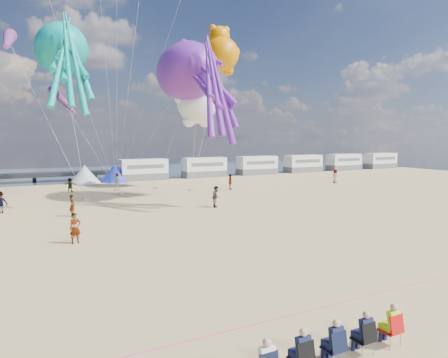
% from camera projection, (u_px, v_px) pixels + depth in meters
% --- Properties ---
extents(ground, '(120.00, 120.00, 0.00)m').
position_uv_depth(ground, '(255.00, 267.00, 18.87)').
color(ground, tan).
rests_on(ground, ground).
extents(water, '(120.00, 120.00, 0.00)m').
position_uv_depth(water, '(84.00, 173.00, 67.52)').
color(water, '#334A62').
rests_on(water, ground).
extents(motorhome_0, '(6.60, 2.50, 3.00)m').
position_uv_depth(motorhome_0, '(144.00, 170.00, 56.83)').
color(motorhome_0, silver).
rests_on(motorhome_0, ground).
extents(motorhome_1, '(6.60, 2.50, 3.00)m').
position_uv_depth(motorhome_1, '(204.00, 167.00, 61.14)').
color(motorhome_1, silver).
rests_on(motorhome_1, ground).
extents(motorhome_2, '(6.60, 2.50, 3.00)m').
position_uv_depth(motorhome_2, '(257.00, 165.00, 65.46)').
color(motorhome_2, silver).
rests_on(motorhome_2, ground).
extents(motorhome_3, '(6.60, 2.50, 3.00)m').
position_uv_depth(motorhome_3, '(303.00, 164.00, 69.78)').
color(motorhome_3, silver).
rests_on(motorhome_3, ground).
extents(motorhome_4, '(6.60, 2.50, 3.00)m').
position_uv_depth(motorhome_4, '(344.00, 162.00, 74.10)').
color(motorhome_4, silver).
rests_on(motorhome_4, ground).
extents(motorhome_5, '(6.60, 2.50, 3.00)m').
position_uv_depth(motorhome_5, '(380.00, 161.00, 78.42)').
color(motorhome_5, silver).
rests_on(motorhome_5, ground).
extents(tent_white, '(4.00, 4.00, 2.40)m').
position_uv_depth(tent_white, '(85.00, 174.00, 53.22)').
color(tent_white, white).
rests_on(tent_white, ground).
extents(tent_blue, '(4.00, 4.00, 2.40)m').
position_uv_depth(tent_blue, '(115.00, 173.00, 55.04)').
color(tent_blue, '#1933CC').
rests_on(tent_blue, ground).
extents(spectator_row, '(6.10, 0.90, 1.30)m').
position_uv_depth(spectator_row, '(333.00, 341.00, 10.76)').
color(spectator_row, black).
rests_on(spectator_row, ground).
extents(rope_line, '(34.00, 0.03, 0.03)m').
position_uv_depth(rope_line, '(327.00, 306.00, 14.45)').
color(rope_line, '#F2338C').
rests_on(rope_line, ground).
extents(standing_person, '(0.73, 0.55, 1.78)m').
position_uv_depth(standing_person, '(75.00, 228.00, 23.00)').
color(standing_person, tan).
rests_on(standing_person, ground).
extents(beachgoer_0, '(0.67, 0.45, 1.83)m').
position_uv_depth(beachgoer_0, '(335.00, 176.00, 53.22)').
color(beachgoer_0, '#7F6659').
rests_on(beachgoer_0, ground).
extents(beachgoer_2, '(1.06, 0.97, 1.78)m').
position_uv_depth(beachgoer_2, '(0.00, 202.00, 32.08)').
color(beachgoer_2, '#7F6659').
rests_on(beachgoer_2, ground).
extents(beachgoer_3, '(1.14, 1.31, 1.76)m').
position_uv_depth(beachgoer_3, '(230.00, 182.00, 46.68)').
color(beachgoer_3, '#7F6659').
rests_on(beachgoer_3, ground).
extents(beachgoer_4, '(1.02, 0.77, 1.61)m').
position_uv_depth(beachgoer_4, '(70.00, 185.00, 44.54)').
color(beachgoer_4, '#7F6659').
rests_on(beachgoer_4, ground).
extents(beachgoer_5, '(0.76, 1.65, 1.71)m').
position_uv_depth(beachgoer_5, '(72.00, 205.00, 30.89)').
color(beachgoer_5, '#7F6659').
rests_on(beachgoer_5, ground).
extents(beachgoer_6, '(0.41, 0.61, 1.65)m').
position_uv_depth(beachgoer_6, '(117.00, 179.00, 50.07)').
color(beachgoer_6, '#7F6659').
rests_on(beachgoer_6, ground).
extents(beachgoer_7, '(0.98, 1.09, 1.86)m').
position_uv_depth(beachgoer_7, '(216.00, 197.00, 34.91)').
color(beachgoer_7, '#7F6659').
rests_on(beachgoer_7, ground).
extents(sandbag_a, '(0.50, 0.35, 0.22)m').
position_uv_depth(sandbag_a, '(86.00, 199.00, 38.89)').
color(sandbag_a, gray).
rests_on(sandbag_a, ground).
extents(sandbag_b, '(0.50, 0.35, 0.22)m').
position_uv_depth(sandbag_b, '(121.00, 193.00, 43.23)').
color(sandbag_b, gray).
rests_on(sandbag_b, ground).
extents(sandbag_c, '(0.50, 0.35, 0.22)m').
position_uv_depth(sandbag_c, '(191.00, 190.00, 45.50)').
color(sandbag_c, gray).
rests_on(sandbag_c, ground).
extents(sandbag_d, '(0.50, 0.35, 0.22)m').
position_uv_depth(sandbag_d, '(156.00, 188.00, 47.38)').
color(sandbag_d, gray).
rests_on(sandbag_d, ground).
extents(sandbag_e, '(0.50, 0.35, 0.22)m').
position_uv_depth(sandbag_e, '(117.00, 190.00, 45.85)').
color(sandbag_e, gray).
rests_on(sandbag_e, ground).
extents(kite_octopus_teal, '(5.33, 10.33, 11.33)m').
position_uv_depth(kite_octopus_teal, '(61.00, 49.00, 37.56)').
color(kite_octopus_teal, '#089A8F').
extents(kite_octopus_purple, '(8.33, 11.69, 12.28)m').
position_uv_depth(kite_octopus_purple, '(187.00, 72.00, 38.94)').
color(kite_octopus_purple, '#68229B').
extents(kite_panda, '(6.14, 5.96, 6.96)m').
position_uv_depth(kite_panda, '(197.00, 103.00, 40.31)').
color(kite_panda, white).
extents(kite_teddy_orange, '(6.13, 5.95, 6.95)m').
position_uv_depth(kite_teddy_orange, '(222.00, 54.00, 47.05)').
color(kite_teddy_orange, '#D67800').
extents(windsock_left, '(1.40, 6.24, 6.20)m').
position_uv_depth(windsock_left, '(8.00, 41.00, 31.70)').
color(windsock_left, red).
extents(windsock_mid, '(2.58, 6.83, 6.78)m').
position_uv_depth(windsock_mid, '(202.00, 54.00, 38.32)').
color(windsock_mid, red).
extents(windsock_right, '(2.67, 5.40, 5.41)m').
position_uv_depth(windsock_right, '(63.00, 101.00, 39.87)').
color(windsock_right, red).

